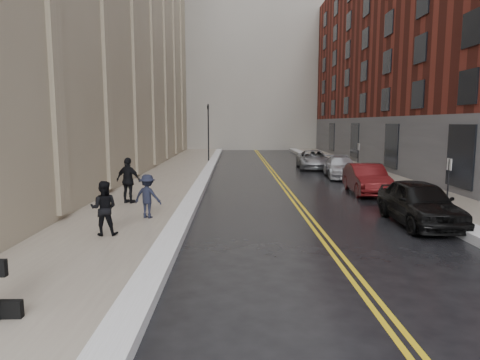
{
  "coord_description": "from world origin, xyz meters",
  "views": [
    {
      "loc": [
        -0.31,
        -8.11,
        3.58
      ],
      "look_at": [
        -0.11,
        6.61,
        1.6
      ],
      "focal_mm": 32.0,
      "sensor_mm": 36.0,
      "label": 1
    }
  ],
  "objects_px": {
    "car_black": "(419,203)",
    "car_maroon": "(366,179)",
    "pedestrian_b": "(148,196)",
    "pedestrian_c": "(129,180)",
    "car_silver_far": "(313,160)",
    "pedestrian_a": "(104,208)",
    "car_silver_near": "(341,167)"
  },
  "relations": [
    {
      "from": "car_black",
      "to": "car_maroon",
      "type": "relative_size",
      "value": 1.02
    },
    {
      "from": "pedestrian_b",
      "to": "pedestrian_c",
      "type": "height_order",
      "value": "pedestrian_c"
    },
    {
      "from": "car_silver_far",
      "to": "pedestrian_a",
      "type": "bearing_deg",
      "value": -112.85
    },
    {
      "from": "car_maroon",
      "to": "car_silver_far",
      "type": "distance_m",
      "value": 11.91
    },
    {
      "from": "car_silver_far",
      "to": "pedestrian_c",
      "type": "height_order",
      "value": "pedestrian_c"
    },
    {
      "from": "pedestrian_a",
      "to": "car_silver_far",
      "type": "bearing_deg",
      "value": -120.43
    },
    {
      "from": "pedestrian_c",
      "to": "car_silver_far",
      "type": "bearing_deg",
      "value": -105.38
    },
    {
      "from": "car_silver_far",
      "to": "car_maroon",
      "type": "bearing_deg",
      "value": -83.87
    },
    {
      "from": "car_maroon",
      "to": "pedestrian_b",
      "type": "distance_m",
      "value": 11.58
    },
    {
      "from": "car_maroon",
      "to": "pedestrian_c",
      "type": "bearing_deg",
      "value": -160.98
    },
    {
      "from": "pedestrian_a",
      "to": "pedestrian_c",
      "type": "relative_size",
      "value": 0.86
    },
    {
      "from": "car_maroon",
      "to": "car_silver_far",
      "type": "bearing_deg",
      "value": 95.44
    },
    {
      "from": "car_silver_near",
      "to": "car_silver_far",
      "type": "distance_m",
      "value": 5.53
    },
    {
      "from": "pedestrian_b",
      "to": "pedestrian_c",
      "type": "bearing_deg",
      "value": -47.79
    },
    {
      "from": "car_maroon",
      "to": "pedestrian_b",
      "type": "bearing_deg",
      "value": -145.19
    },
    {
      "from": "pedestrian_a",
      "to": "pedestrian_c",
      "type": "bearing_deg",
      "value": -88.14
    },
    {
      "from": "car_black",
      "to": "car_silver_near",
      "type": "distance_m",
      "value": 13.1
    },
    {
      "from": "pedestrian_b",
      "to": "pedestrian_a",
      "type": "bearing_deg",
      "value": 86.79
    },
    {
      "from": "car_silver_near",
      "to": "pedestrian_a",
      "type": "xyz_separation_m",
      "value": [
        -10.98,
        -14.93,
        0.31
      ]
    },
    {
      "from": "car_black",
      "to": "pedestrian_c",
      "type": "relative_size",
      "value": 2.36
    },
    {
      "from": "car_black",
      "to": "car_silver_far",
      "type": "distance_m",
      "value": 18.57
    },
    {
      "from": "car_black",
      "to": "car_silver_far",
      "type": "relative_size",
      "value": 0.91
    },
    {
      "from": "car_maroon",
      "to": "pedestrian_a",
      "type": "relative_size",
      "value": 2.72
    },
    {
      "from": "car_silver_near",
      "to": "pedestrian_a",
      "type": "distance_m",
      "value": 18.53
    },
    {
      "from": "car_silver_far",
      "to": "pedestrian_c",
      "type": "relative_size",
      "value": 2.6
    },
    {
      "from": "car_maroon",
      "to": "car_silver_far",
      "type": "xyz_separation_m",
      "value": [
        -0.51,
        11.9,
        -0.04
      ]
    },
    {
      "from": "pedestrian_b",
      "to": "pedestrian_c",
      "type": "xyz_separation_m",
      "value": [
        -1.39,
        2.88,
        0.19
      ]
    },
    {
      "from": "pedestrian_a",
      "to": "pedestrian_b",
      "type": "height_order",
      "value": "pedestrian_a"
    },
    {
      "from": "car_silver_far",
      "to": "pedestrian_a",
      "type": "xyz_separation_m",
      "value": [
        -10.18,
        -20.4,
        0.28
      ]
    },
    {
      "from": "car_silver_near",
      "to": "pedestrian_b",
      "type": "bearing_deg",
      "value": -123.77
    },
    {
      "from": "car_black",
      "to": "pedestrian_c",
      "type": "distance_m",
      "value": 11.57
    },
    {
      "from": "car_black",
      "to": "car_silver_far",
      "type": "height_order",
      "value": "car_black"
    }
  ]
}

